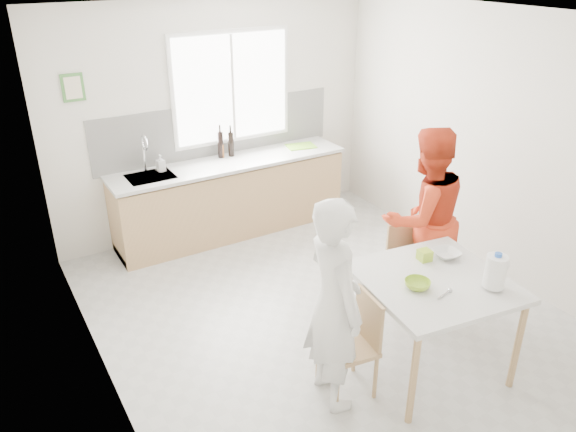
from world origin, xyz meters
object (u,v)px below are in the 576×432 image
chair_far (408,263)px  bowl_green (417,284)px  person_red (423,218)px  chair_left (355,340)px  milk_jug (496,271)px  wine_bottle_b (231,144)px  wine_bottle_a (221,144)px  dining_table (433,288)px  person_white (334,304)px  bowl_white (447,254)px

chair_far → bowl_green: bowl_green is taller
person_red → bowl_green: size_ratio=8.92×
chair_left → bowl_green: 0.64m
milk_jug → bowl_green: bearing=156.4°
bowl_green → wine_bottle_b: bearing=90.1°
wine_bottle_a → dining_table: bearing=-84.0°
person_red → bowl_green: person_red is taller
chair_left → wine_bottle_a: wine_bottle_a is taller
person_red → person_white: bearing=32.0°
person_white → wine_bottle_a: size_ratio=5.26×
chair_left → person_white: (-0.19, 0.03, 0.38)m
milk_jug → wine_bottle_a: wine_bottle_a is taller
dining_table → milk_jug: 0.49m
person_red → wine_bottle_b: person_red is taller
person_white → wine_bottle_a: bearing=-2.2°
bowl_green → wine_bottle_b: wine_bottle_b is taller
dining_table → milk_jug: milk_jug is taller
milk_jug → wine_bottle_b: 3.55m
bowl_green → bowl_white: bearing=23.3°
chair_left → chair_far: chair_far is taller
chair_left → person_white: person_white is taller
dining_table → bowl_green: (-0.20, -0.02, 0.12)m
person_red → wine_bottle_a: size_ratio=5.51×
dining_table → wine_bottle_a: wine_bottle_a is taller
milk_jug → person_red: bearing=81.0°
chair_left → chair_far: bearing=128.1°
dining_table → person_white: 0.89m
wine_bottle_a → wine_bottle_b: bearing=-5.4°
chair_left → bowl_white: size_ratio=3.76×
person_red → wine_bottle_b: 2.55m
wine_bottle_a → chair_far: bearing=-72.0°
chair_left → person_red: bearing=126.0°
chair_left → wine_bottle_a: size_ratio=2.61×
wine_bottle_a → wine_bottle_b: 0.13m
bowl_green → milk_jug: 0.58m
person_red → wine_bottle_a: bearing=-60.8°
bowl_green → wine_bottle_a: size_ratio=0.62×
person_white → bowl_white: person_white is taller
bowl_green → wine_bottle_a: 3.24m
dining_table → wine_bottle_a: size_ratio=3.83×
chair_left → chair_far: 1.32m
bowl_white → milk_jug: (-0.05, -0.53, 0.12)m
wine_bottle_a → wine_bottle_b: (0.13, -0.01, -0.01)m
bowl_white → milk_jug: milk_jug is taller
wine_bottle_b → bowl_white: bearing=-79.7°
chair_left → milk_jug: bearing=74.6°
chair_far → wine_bottle_b: size_ratio=2.82×
chair_far → wine_bottle_a: (-0.79, 2.45, 0.61)m
bowl_white → person_white: bearing=-175.7°
dining_table → person_white: (-0.87, 0.12, 0.09)m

